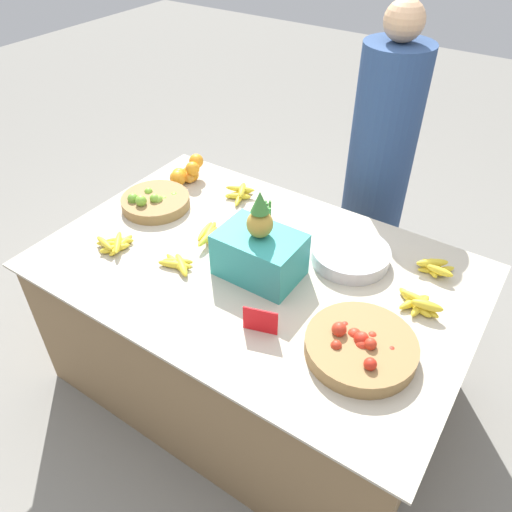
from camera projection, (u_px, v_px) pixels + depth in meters
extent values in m
plane|color=gray|center=(256.00, 377.00, 2.56)|extent=(12.00, 12.00, 0.00)
cube|color=olive|center=(256.00, 328.00, 2.33)|extent=(1.71, 1.13, 0.74)
cube|color=#BCB29E|center=(256.00, 266.00, 2.09)|extent=(1.78, 1.18, 0.01)
cylinder|color=olive|center=(156.00, 202.00, 2.41)|extent=(0.33, 0.33, 0.05)
sphere|color=#7AB238|center=(149.00, 192.00, 2.44)|extent=(0.04, 0.04, 0.04)
sphere|color=#6BA333|center=(133.00, 199.00, 2.37)|extent=(0.05, 0.05, 0.05)
sphere|color=#7AB238|center=(164.00, 201.00, 2.41)|extent=(0.05, 0.05, 0.05)
sphere|color=#7AB238|center=(141.00, 201.00, 2.34)|extent=(0.05, 0.05, 0.05)
sphere|color=#89BC42|center=(158.00, 200.00, 2.38)|extent=(0.05, 0.05, 0.05)
sphere|color=#7AB238|center=(155.00, 198.00, 2.37)|extent=(0.05, 0.05, 0.05)
sphere|color=#6BA333|center=(134.00, 201.00, 2.38)|extent=(0.05, 0.05, 0.05)
sphere|color=#89BC42|center=(142.00, 204.00, 2.40)|extent=(0.05, 0.05, 0.05)
sphere|color=#89BC42|center=(174.00, 208.00, 2.38)|extent=(0.05, 0.05, 0.05)
sphere|color=#89BC42|center=(154.00, 202.00, 2.41)|extent=(0.05, 0.05, 0.05)
sphere|color=#6BA333|center=(174.00, 198.00, 2.44)|extent=(0.06, 0.06, 0.06)
cylinder|color=olive|center=(361.00, 347.00, 1.71)|extent=(0.39, 0.39, 0.06)
sphere|color=red|center=(362.00, 345.00, 1.68)|extent=(0.05, 0.05, 0.05)
sphere|color=red|center=(357.00, 353.00, 1.68)|extent=(0.05, 0.05, 0.05)
sphere|color=red|center=(352.00, 335.00, 1.72)|extent=(0.04, 0.04, 0.04)
sphere|color=red|center=(370.00, 364.00, 1.59)|extent=(0.04, 0.04, 0.04)
sphere|color=red|center=(361.00, 339.00, 1.69)|extent=(0.05, 0.05, 0.05)
sphere|color=red|center=(369.00, 363.00, 1.65)|extent=(0.04, 0.04, 0.04)
sphere|color=red|center=(363.00, 337.00, 1.68)|extent=(0.04, 0.04, 0.04)
sphere|color=red|center=(371.00, 344.00, 1.66)|extent=(0.04, 0.04, 0.04)
sphere|color=red|center=(344.00, 327.00, 1.76)|extent=(0.04, 0.04, 0.04)
sphere|color=red|center=(372.00, 337.00, 1.72)|extent=(0.04, 0.04, 0.04)
sphere|color=red|center=(354.00, 335.00, 1.72)|extent=(0.05, 0.05, 0.05)
sphere|color=red|center=(397.00, 365.00, 1.64)|extent=(0.04, 0.04, 0.04)
sphere|color=red|center=(339.00, 329.00, 1.71)|extent=(0.05, 0.05, 0.05)
sphere|color=red|center=(336.00, 346.00, 1.67)|extent=(0.04, 0.04, 0.04)
sphere|color=red|center=(366.00, 346.00, 1.68)|extent=(0.04, 0.04, 0.04)
sphere|color=red|center=(391.00, 352.00, 1.68)|extent=(0.05, 0.05, 0.05)
sphere|color=red|center=(361.00, 357.00, 1.66)|extent=(0.04, 0.04, 0.04)
sphere|color=red|center=(396.00, 350.00, 1.69)|extent=(0.04, 0.04, 0.04)
sphere|color=red|center=(356.00, 358.00, 1.67)|extent=(0.04, 0.04, 0.04)
sphere|color=orange|center=(192.00, 175.00, 2.60)|extent=(0.07, 0.07, 0.07)
sphere|color=orange|center=(179.00, 176.00, 2.58)|extent=(0.08, 0.08, 0.08)
sphere|color=orange|center=(188.00, 173.00, 2.62)|extent=(0.06, 0.06, 0.06)
sphere|color=orange|center=(178.00, 178.00, 2.56)|extent=(0.08, 0.08, 0.08)
sphere|color=orange|center=(189.00, 177.00, 2.59)|extent=(0.06, 0.06, 0.06)
sphere|color=orange|center=(192.00, 169.00, 2.55)|extent=(0.07, 0.07, 0.07)
sphere|color=orange|center=(196.00, 161.00, 2.60)|extent=(0.08, 0.08, 0.08)
cylinder|color=#B7B7BF|center=(350.00, 255.00, 2.09)|extent=(0.33, 0.33, 0.06)
cube|color=red|center=(260.00, 321.00, 1.77)|extent=(0.12, 0.04, 0.11)
cube|color=teal|center=(260.00, 255.00, 1.99)|extent=(0.33, 0.23, 0.19)
ellipsoid|color=#B28E38|center=(260.00, 224.00, 1.89)|extent=(0.10, 0.10, 0.11)
cone|color=#387A33|center=(260.00, 202.00, 1.83)|extent=(0.07, 0.07, 0.09)
cylinder|color=#428438|center=(263.00, 218.00, 2.23)|extent=(0.01, 0.01, 0.14)
cylinder|color=#428438|center=(267.00, 220.00, 2.22)|extent=(0.01, 0.01, 0.14)
cylinder|color=#428438|center=(270.00, 214.00, 2.26)|extent=(0.01, 0.01, 0.14)
cylinder|color=#4C8E42|center=(266.00, 214.00, 2.26)|extent=(0.01, 0.01, 0.14)
cylinder|color=#428438|center=(258.00, 218.00, 2.23)|extent=(0.01, 0.01, 0.14)
cylinder|color=#428438|center=(270.00, 222.00, 2.21)|extent=(0.01, 0.01, 0.14)
cylinder|color=#4C8E42|center=(265.00, 219.00, 2.22)|extent=(0.01, 0.01, 0.14)
cylinder|color=#428438|center=(263.00, 219.00, 2.23)|extent=(0.01, 0.01, 0.14)
cylinder|color=#428438|center=(267.00, 216.00, 2.24)|extent=(0.01, 0.01, 0.14)
ellipsoid|color=yellow|center=(114.00, 249.00, 2.15)|extent=(0.10, 0.12, 0.03)
ellipsoid|color=yellow|center=(119.00, 241.00, 2.19)|extent=(0.12, 0.10, 0.03)
ellipsoid|color=yellow|center=(121.00, 245.00, 2.17)|extent=(0.06, 0.16, 0.03)
ellipsoid|color=yellow|center=(113.00, 244.00, 2.18)|extent=(0.15, 0.10, 0.03)
ellipsoid|color=yellow|center=(105.00, 243.00, 2.14)|extent=(0.12, 0.06, 0.03)
ellipsoid|color=yellow|center=(118.00, 242.00, 2.15)|extent=(0.12, 0.14, 0.03)
ellipsoid|color=yellow|center=(215.00, 238.00, 2.21)|extent=(0.09, 0.11, 0.03)
ellipsoid|color=yellow|center=(209.00, 235.00, 2.22)|extent=(0.10, 0.12, 0.03)
ellipsoid|color=yellow|center=(205.00, 231.00, 2.25)|extent=(0.06, 0.15, 0.03)
ellipsoid|color=yellow|center=(208.00, 237.00, 2.18)|extent=(0.05, 0.16, 0.03)
ellipsoid|color=yellow|center=(210.00, 231.00, 2.21)|extent=(0.07, 0.14, 0.03)
ellipsoid|color=yellow|center=(411.00, 300.00, 1.90)|extent=(0.14, 0.11, 0.03)
ellipsoid|color=yellow|center=(419.00, 308.00, 1.87)|extent=(0.12, 0.07, 0.03)
ellipsoid|color=yellow|center=(420.00, 306.00, 1.88)|extent=(0.05, 0.14, 0.03)
ellipsoid|color=yellow|center=(413.00, 302.00, 1.89)|extent=(0.09, 0.14, 0.03)
ellipsoid|color=yellow|center=(421.00, 306.00, 1.88)|extent=(0.16, 0.08, 0.03)
ellipsoid|color=yellow|center=(416.00, 298.00, 1.88)|extent=(0.13, 0.04, 0.03)
ellipsoid|color=yellow|center=(427.00, 306.00, 1.84)|extent=(0.12, 0.06, 0.04)
ellipsoid|color=yellow|center=(239.00, 194.00, 2.49)|extent=(0.10, 0.14, 0.03)
ellipsoid|color=yellow|center=(240.00, 197.00, 2.47)|extent=(0.08, 0.16, 0.03)
ellipsoid|color=yellow|center=(238.00, 196.00, 2.47)|extent=(0.13, 0.09, 0.03)
ellipsoid|color=yellow|center=(242.00, 190.00, 2.47)|extent=(0.09, 0.13, 0.03)
ellipsoid|color=yellow|center=(240.00, 189.00, 2.49)|extent=(0.15, 0.08, 0.03)
ellipsoid|color=yellow|center=(175.00, 265.00, 2.07)|extent=(0.15, 0.08, 0.03)
ellipsoid|color=yellow|center=(175.00, 263.00, 2.08)|extent=(0.15, 0.08, 0.03)
ellipsoid|color=yellow|center=(178.00, 261.00, 2.08)|extent=(0.13, 0.09, 0.03)
ellipsoid|color=yellow|center=(181.00, 265.00, 2.06)|extent=(0.14, 0.12, 0.04)
ellipsoid|color=yellow|center=(433.00, 267.00, 2.05)|extent=(0.12, 0.09, 0.04)
ellipsoid|color=yellow|center=(433.00, 268.00, 2.05)|extent=(0.14, 0.04, 0.03)
ellipsoid|color=yellow|center=(432.00, 270.00, 2.04)|extent=(0.11, 0.08, 0.03)
ellipsoid|color=yellow|center=(433.00, 268.00, 2.05)|extent=(0.09, 0.12, 0.03)
ellipsoid|color=yellow|center=(442.00, 271.00, 2.04)|extent=(0.10, 0.11, 0.03)
ellipsoid|color=yellow|center=(439.00, 270.00, 2.00)|extent=(0.12, 0.04, 0.03)
ellipsoid|color=yellow|center=(432.00, 263.00, 2.03)|extent=(0.13, 0.11, 0.03)
cylinder|color=navy|center=(376.00, 182.00, 2.68)|extent=(0.33, 0.33, 1.43)
sphere|color=tan|center=(404.00, 20.00, 2.17)|extent=(0.18, 0.18, 0.18)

